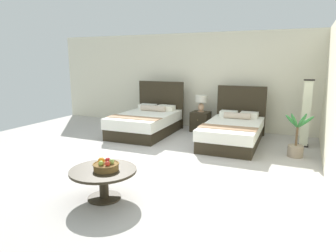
% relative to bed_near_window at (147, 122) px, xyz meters
% --- Properties ---
extents(ground_plane, '(9.62, 9.87, 0.02)m').
position_rel_bed_near_window_xyz_m(ground_plane, '(1.13, -1.73, -0.32)').
color(ground_plane, '#B5AFAA').
extents(wall_back, '(9.62, 0.12, 2.61)m').
position_rel_bed_near_window_xyz_m(wall_back, '(1.13, 1.41, 1.00)').
color(wall_back, silver).
rests_on(wall_back, ground).
extents(bed_near_window, '(1.39, 2.09, 1.29)m').
position_rel_bed_near_window_xyz_m(bed_near_window, '(0.00, 0.00, 0.00)').
color(bed_near_window, '#2C2417').
rests_on(bed_near_window, ground).
extents(bed_near_corner, '(1.28, 2.21, 1.24)m').
position_rel_bed_near_window_xyz_m(bed_near_corner, '(2.25, 0.01, -0.02)').
color(bed_near_corner, '#2C2417').
rests_on(bed_near_corner, ground).
extents(nightstand, '(0.47, 0.47, 0.52)m').
position_rel_bed_near_window_xyz_m(nightstand, '(1.17, 0.87, -0.05)').
color(nightstand, '#2C2417').
rests_on(nightstand, ground).
extents(table_lamp, '(0.31, 0.31, 0.44)m').
position_rel_bed_near_window_xyz_m(table_lamp, '(1.17, 0.89, 0.51)').
color(table_lamp, tan).
rests_on(table_lamp, nightstand).
extents(coffee_table, '(0.91, 0.91, 0.42)m').
position_rel_bed_near_window_xyz_m(coffee_table, '(1.28, -3.59, 0.02)').
color(coffee_table, '#2C2417').
rests_on(coffee_table, ground).
extents(fruit_bowl, '(0.35, 0.35, 0.17)m').
position_rel_bed_near_window_xyz_m(fruit_bowl, '(1.32, -3.59, 0.18)').
color(fruit_bowl, brown).
rests_on(fruit_bowl, coffee_table).
extents(floor_lamp_corner, '(0.22, 0.22, 1.47)m').
position_rel_bed_near_window_xyz_m(floor_lamp_corner, '(3.73, 0.41, 0.43)').
color(floor_lamp_corner, black).
rests_on(floor_lamp_corner, ground).
extents(potted_palm, '(0.55, 0.56, 0.89)m').
position_rel_bed_near_window_xyz_m(potted_palm, '(3.60, -0.47, -0.03)').
color(potted_palm, tan).
rests_on(potted_palm, ground).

